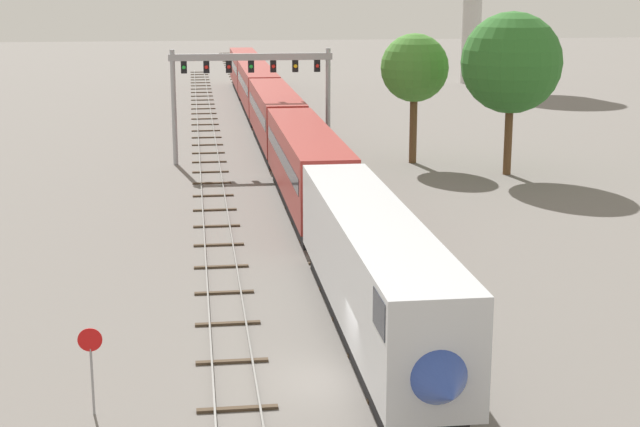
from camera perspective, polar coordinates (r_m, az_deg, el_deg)
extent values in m
plane|color=slate|center=(33.76, 0.99, -9.74)|extent=(400.00, 400.00, 0.00)
cube|color=slate|center=(91.84, -3.75, 5.14)|extent=(0.07, 200.00, 0.16)
cube|color=slate|center=(91.94, -2.85, 5.16)|extent=(0.07, 200.00, 0.16)
cube|color=#473828|center=(32.28, 5.10, -10.83)|extent=(2.60, 0.24, 0.10)
cube|color=#473828|center=(35.88, 3.71, -8.24)|extent=(2.60, 0.24, 0.10)
cube|color=#473828|center=(39.56, 2.59, -6.12)|extent=(2.60, 0.24, 0.10)
cube|color=#473828|center=(43.30, 1.66, -4.37)|extent=(2.60, 0.24, 0.10)
cube|color=#473828|center=(47.08, 0.89, -2.90)|extent=(2.60, 0.24, 0.10)
cube|color=#473828|center=(50.89, 0.23, -1.64)|extent=(2.60, 0.24, 0.10)
cube|color=#473828|center=(54.73, -0.33, -0.56)|extent=(2.60, 0.24, 0.10)
cube|color=#473828|center=(58.59, -0.82, 0.38)|extent=(2.60, 0.24, 0.10)
cube|color=#473828|center=(62.47, -1.25, 1.20)|extent=(2.60, 0.24, 0.10)
cube|color=#473828|center=(66.36, -1.62, 1.93)|extent=(2.60, 0.24, 0.10)
cube|color=#473828|center=(70.27, -1.96, 2.57)|extent=(2.60, 0.24, 0.10)
cube|color=#473828|center=(74.18, -2.26, 3.15)|extent=(2.60, 0.24, 0.10)
cube|color=#473828|center=(78.10, -2.53, 3.67)|extent=(2.60, 0.24, 0.10)
cube|color=#473828|center=(82.04, -2.78, 4.13)|extent=(2.60, 0.24, 0.10)
cube|color=#473828|center=(85.97, -3.00, 4.56)|extent=(2.60, 0.24, 0.10)
cube|color=#473828|center=(89.92, -3.21, 4.95)|extent=(2.60, 0.24, 0.10)
cube|color=#473828|center=(93.86, -3.39, 5.31)|extent=(2.60, 0.24, 0.10)
cube|color=#473828|center=(97.82, -3.57, 5.63)|extent=(2.60, 0.24, 0.10)
cube|color=#473828|center=(101.77, -3.73, 5.93)|extent=(2.60, 0.24, 0.10)
cube|color=#473828|center=(105.73, -3.87, 6.21)|extent=(2.60, 0.24, 0.10)
cube|color=#473828|center=(109.69, -4.01, 6.47)|extent=(2.60, 0.24, 0.10)
cube|color=#473828|center=(113.66, -4.14, 6.71)|extent=(2.60, 0.24, 0.10)
cube|color=#473828|center=(117.62, -4.26, 6.94)|extent=(2.60, 0.24, 0.10)
cube|color=#473828|center=(121.59, -4.37, 7.15)|extent=(2.60, 0.24, 0.10)
cube|color=#473828|center=(125.56, -4.47, 7.34)|extent=(2.60, 0.24, 0.10)
cube|color=#473828|center=(129.54, -4.57, 7.53)|extent=(2.60, 0.24, 0.10)
cube|color=#473828|center=(133.51, -4.66, 7.70)|extent=(2.60, 0.24, 0.10)
cube|color=#473828|center=(137.49, -4.75, 7.87)|extent=(2.60, 0.24, 0.10)
cube|color=#473828|center=(141.47, -4.83, 8.02)|extent=(2.60, 0.24, 0.10)
cube|color=#473828|center=(145.44, -4.91, 8.17)|extent=(2.60, 0.24, 0.10)
cube|color=#473828|center=(149.42, -4.98, 8.30)|extent=(2.60, 0.24, 0.10)
cube|color=#473828|center=(153.41, -5.05, 8.43)|extent=(2.60, 0.24, 0.10)
cube|color=#473828|center=(157.39, -5.12, 8.56)|extent=(2.60, 0.24, 0.10)
cube|color=#473828|center=(161.37, -5.18, 8.68)|extent=(2.60, 0.24, 0.10)
cube|color=#473828|center=(165.35, -5.24, 8.79)|extent=(2.60, 0.24, 0.10)
cube|color=#473828|center=(169.34, -5.30, 8.90)|extent=(2.60, 0.24, 0.10)
cube|color=#473828|center=(173.32, -5.35, 9.00)|extent=(2.60, 0.24, 0.10)
cube|color=#473828|center=(177.31, -5.41, 9.10)|extent=(2.60, 0.24, 0.10)
cube|color=#473828|center=(181.29, -5.46, 9.19)|extent=(2.60, 0.24, 0.10)
cube|color=#473828|center=(185.28, -5.50, 9.28)|extent=(2.60, 0.24, 0.10)
cube|color=#473828|center=(189.27, -5.55, 9.36)|extent=(2.60, 0.24, 0.10)
cube|color=slate|center=(71.91, -7.06, 2.75)|extent=(0.07, 160.00, 0.16)
cube|color=slate|center=(71.94, -5.91, 2.79)|extent=(0.07, 160.00, 0.16)
cube|color=#473828|center=(31.62, -4.88, -11.37)|extent=(2.60, 0.24, 0.10)
cube|color=#473828|center=(35.29, -5.19, -8.65)|extent=(2.60, 0.24, 0.10)
cube|color=#473828|center=(39.02, -5.44, -6.46)|extent=(2.60, 0.24, 0.10)
cube|color=#473828|center=(42.80, -5.65, -4.65)|extent=(2.60, 0.24, 0.10)
cube|color=#473828|center=(46.62, -5.82, -3.13)|extent=(2.60, 0.24, 0.10)
cube|color=#473828|center=(50.47, -5.97, -1.84)|extent=(2.60, 0.24, 0.10)
cube|color=#473828|center=(54.34, -6.09, -0.74)|extent=(2.60, 0.24, 0.10)
cube|color=#473828|center=(58.23, -6.20, 0.22)|extent=(2.60, 0.24, 0.10)
cube|color=#473828|center=(62.13, -6.29, 1.05)|extent=(2.60, 0.24, 0.10)
cube|color=#473828|center=(66.04, -6.38, 1.79)|extent=(2.60, 0.24, 0.10)
cube|color=#473828|center=(69.96, -6.45, 2.44)|extent=(2.60, 0.24, 0.10)
cube|color=#473828|center=(73.89, -6.52, 3.03)|extent=(2.60, 0.24, 0.10)
cube|color=#473828|center=(77.83, -6.58, 3.56)|extent=(2.60, 0.24, 0.10)
cube|color=#473828|center=(81.78, -6.63, 4.03)|extent=(2.60, 0.24, 0.10)
cube|color=#473828|center=(85.73, -6.68, 4.46)|extent=(2.60, 0.24, 0.10)
cube|color=#473828|center=(89.68, -6.73, 4.86)|extent=(2.60, 0.24, 0.10)
cube|color=#473828|center=(93.64, -6.77, 5.22)|extent=(2.60, 0.24, 0.10)
cube|color=#473828|center=(97.60, -6.80, 5.55)|extent=(2.60, 0.24, 0.10)
cube|color=#473828|center=(101.56, -6.84, 5.85)|extent=(2.60, 0.24, 0.10)
cube|color=#473828|center=(105.53, -6.87, 6.13)|extent=(2.60, 0.24, 0.10)
cube|color=#473828|center=(109.50, -6.90, 6.40)|extent=(2.60, 0.24, 0.10)
cube|color=#473828|center=(113.47, -6.93, 6.64)|extent=(2.60, 0.24, 0.10)
cube|color=#473828|center=(117.44, -6.95, 6.87)|extent=(2.60, 0.24, 0.10)
cube|color=#473828|center=(121.42, -6.98, 7.08)|extent=(2.60, 0.24, 0.10)
cube|color=#473828|center=(125.40, -7.00, 7.28)|extent=(2.60, 0.24, 0.10)
cube|color=#473828|center=(129.37, -7.02, 7.46)|extent=(2.60, 0.24, 0.10)
cube|color=#473828|center=(133.35, -7.04, 7.64)|extent=(2.60, 0.24, 0.10)
cube|color=#473828|center=(137.33, -7.06, 7.80)|extent=(2.60, 0.24, 0.10)
cube|color=#473828|center=(141.32, -7.08, 7.96)|extent=(2.60, 0.24, 0.10)
cube|color=#473828|center=(145.30, -7.10, 8.11)|extent=(2.60, 0.24, 0.10)
cube|color=#473828|center=(149.28, -7.11, 8.25)|extent=(2.60, 0.24, 0.10)
cube|color=silver|center=(37.05, 3.10, -2.86)|extent=(3.00, 20.51, 3.80)
cone|color=#2D479E|center=(27.57, 7.12, -9.71)|extent=(2.88, 2.60, 2.88)
cube|color=black|center=(28.28, 6.50, -5.74)|extent=(3.04, 1.80, 1.10)
cube|color=black|center=(37.79, 3.06, -6.36)|extent=(2.52, 18.46, 1.00)
cube|color=maroon|center=(57.78, -0.80, 3.08)|extent=(3.00, 20.51, 3.80)
cube|color=black|center=(57.71, -0.80, 3.47)|extent=(3.04, 18.87, 0.90)
cube|color=black|center=(58.26, -0.79, 0.76)|extent=(2.52, 18.46, 1.00)
cube|color=maroon|center=(78.93, -2.64, 5.86)|extent=(3.00, 20.51, 3.80)
cube|color=black|center=(78.88, -2.64, 6.15)|extent=(3.04, 18.87, 0.90)
cube|color=black|center=(79.28, -2.62, 4.14)|extent=(2.52, 18.46, 1.00)
cube|color=maroon|center=(100.24, -3.70, 7.46)|extent=(3.00, 20.51, 3.80)
cube|color=black|center=(100.20, -3.71, 7.69)|extent=(3.04, 18.87, 0.90)
cube|color=black|center=(100.51, -3.68, 6.10)|extent=(2.52, 18.46, 1.00)
cube|color=maroon|center=(121.61, -4.40, 8.50)|extent=(3.00, 20.51, 3.80)
cube|color=black|center=(121.58, -4.40, 8.69)|extent=(3.04, 18.87, 0.90)
cube|color=black|center=(121.84, -4.38, 7.37)|extent=(2.52, 18.46, 1.00)
cylinder|color=#999BA0|center=(72.81, -8.58, 6.17)|extent=(0.36, 0.36, 8.52)
cylinder|color=#999BA0|center=(73.49, 0.48, 6.38)|extent=(0.36, 0.36, 8.52)
cube|color=#999BA0|center=(72.56, -4.08, 9.16)|extent=(12.10, 0.36, 0.50)
cube|color=black|center=(72.54, -8.00, 8.51)|extent=(0.44, 0.32, 0.90)
sphere|color=green|center=(72.35, -8.00, 8.50)|extent=(0.28, 0.28, 0.28)
cube|color=black|center=(72.54, -6.69, 8.55)|extent=(0.44, 0.32, 0.90)
sphere|color=red|center=(72.36, -6.69, 8.54)|extent=(0.28, 0.28, 0.28)
cube|color=black|center=(72.59, -5.38, 8.59)|extent=(0.44, 0.32, 0.90)
sphere|color=red|center=(72.40, -5.37, 8.57)|extent=(0.28, 0.28, 0.28)
cube|color=black|center=(72.67, -4.07, 8.62)|extent=(0.44, 0.32, 0.90)
sphere|color=green|center=(72.48, -4.06, 8.60)|extent=(0.28, 0.28, 0.28)
cube|color=black|center=(72.79, -2.77, 8.64)|extent=(0.44, 0.32, 0.90)
sphere|color=red|center=(72.60, -2.75, 8.63)|extent=(0.28, 0.28, 0.28)
cube|color=black|center=(72.94, -1.47, 8.66)|extent=(0.44, 0.32, 0.90)
sphere|color=yellow|center=(72.75, -1.45, 8.65)|extent=(0.28, 0.28, 0.28)
cube|color=black|center=(73.13, -0.17, 8.68)|extent=(0.44, 0.32, 0.90)
sphere|color=red|center=(72.94, -0.15, 8.67)|extent=(0.28, 0.28, 0.28)
cylinder|color=beige|center=(133.59, 8.93, 11.79)|extent=(2.60, 2.60, 19.62)
cylinder|color=gray|center=(31.64, -13.22, -9.60)|extent=(0.08, 0.08, 2.20)
cylinder|color=red|center=(31.11, -13.37, -7.23)|extent=(0.76, 0.03, 0.76)
cylinder|color=brown|center=(69.71, 11.00, 4.46)|extent=(0.56, 0.56, 5.41)
sphere|color=#2D6B28|center=(69.11, 11.19, 8.69)|extent=(7.02, 7.02, 7.02)
cylinder|color=brown|center=(73.29, 5.50, 5.06)|extent=(0.56, 0.56, 5.36)
sphere|color=#427F2D|center=(72.78, 5.58, 8.52)|extent=(5.05, 5.05, 5.05)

